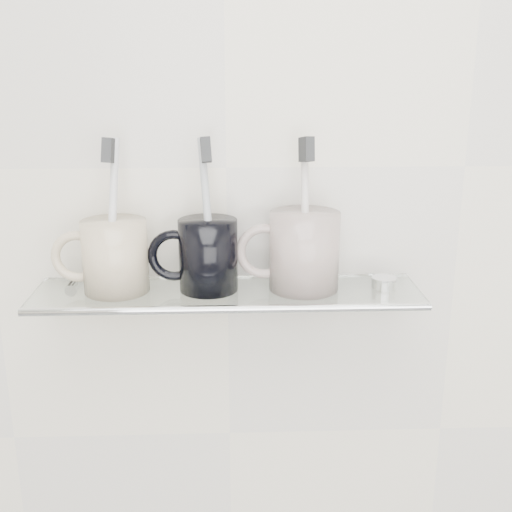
{
  "coord_description": "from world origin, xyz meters",
  "views": [
    {
      "loc": [
        0.01,
        0.25,
        1.38
      ],
      "look_at": [
        0.04,
        1.04,
        1.15
      ],
      "focal_mm": 45.0,
      "sensor_mm": 36.0,
      "label": 1
    }
  ],
  "objects_px": {
    "mug_left": "(115,256)",
    "mug_center": "(208,255)",
    "shelf_glass": "(227,293)",
    "mug_right": "(304,251)"
  },
  "relations": [
    {
      "from": "mug_left",
      "to": "mug_center",
      "type": "relative_size",
      "value": 1.0
    },
    {
      "from": "shelf_glass",
      "to": "mug_center",
      "type": "height_order",
      "value": "mug_center"
    },
    {
      "from": "shelf_glass",
      "to": "mug_right",
      "type": "relative_size",
      "value": 4.91
    },
    {
      "from": "shelf_glass",
      "to": "mug_left",
      "type": "distance_m",
      "value": 0.15
    },
    {
      "from": "shelf_glass",
      "to": "mug_right",
      "type": "height_order",
      "value": "mug_right"
    },
    {
      "from": "mug_left",
      "to": "mug_right",
      "type": "relative_size",
      "value": 0.91
    },
    {
      "from": "shelf_glass",
      "to": "mug_right",
      "type": "distance_m",
      "value": 0.11
    },
    {
      "from": "shelf_glass",
      "to": "mug_center",
      "type": "relative_size",
      "value": 5.37
    },
    {
      "from": "shelf_glass",
      "to": "mug_right",
      "type": "bearing_deg",
      "value": 2.88
    },
    {
      "from": "mug_left",
      "to": "mug_center",
      "type": "xyz_separation_m",
      "value": [
        0.12,
        0.0,
        0.0
      ]
    }
  ]
}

